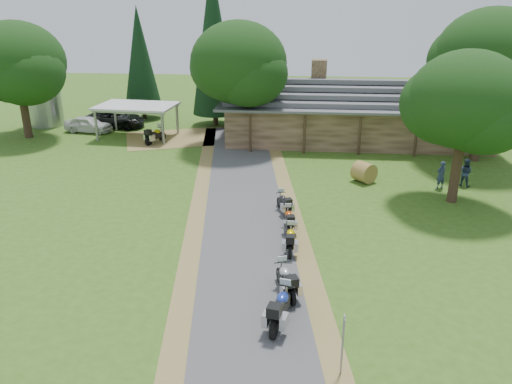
# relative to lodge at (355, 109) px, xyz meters

# --- Properties ---
(ground) EXTENTS (120.00, 120.00, 0.00)m
(ground) POSITION_rel_lodge_xyz_m (-6.00, -24.00, -2.45)
(ground) COLOR #395919
(ground) RESTS_ON ground
(driveway) EXTENTS (51.95, 51.95, 0.00)m
(driveway) POSITION_rel_lodge_xyz_m (-6.50, -20.00, -2.45)
(driveway) COLOR #3F3F41
(driveway) RESTS_ON ground
(lodge) EXTENTS (21.40, 9.40, 4.90)m
(lodge) POSITION_rel_lodge_xyz_m (0.00, 0.00, 0.00)
(lodge) COLOR brown
(lodge) RESTS_ON ground
(silo) EXTENTS (3.13, 3.13, 5.91)m
(silo) POSITION_rel_lodge_xyz_m (-27.24, 2.23, 0.50)
(silo) COLOR gray
(silo) RESTS_ON ground
(carport) EXTENTS (6.52, 4.62, 2.69)m
(carport) POSITION_rel_lodge_xyz_m (-17.68, -1.07, -1.10)
(carport) COLOR silver
(carport) RESTS_ON ground
(car_white_sedan) EXTENTS (2.95, 5.46, 1.73)m
(car_white_sedan) POSITION_rel_lodge_xyz_m (-22.48, 0.13, -1.59)
(car_white_sedan) COLOR silver
(car_white_sedan) RESTS_ON ground
(car_dark_suv) EXTENTS (2.69, 5.91, 2.23)m
(car_dark_suv) POSITION_rel_lodge_xyz_m (-20.86, 2.09, -1.33)
(car_dark_suv) COLOR black
(car_dark_suv) RESTS_ON ground
(motorcycle_row_a) EXTENTS (1.13, 2.21, 1.45)m
(motorcycle_row_a) POSITION_rel_lodge_xyz_m (-4.68, -25.53, -1.73)
(motorcycle_row_a) COLOR #1E3399
(motorcycle_row_a) RESTS_ON ground
(motorcycle_row_b) EXTENTS (1.24, 2.05, 1.33)m
(motorcycle_row_b) POSITION_rel_lodge_xyz_m (-4.58, -23.59, -1.78)
(motorcycle_row_b) COLOR #A2A5AA
(motorcycle_row_b) RESTS_ON ground
(motorcycle_row_c) EXTENTS (0.62, 1.83, 1.25)m
(motorcycle_row_c) POSITION_rel_lodge_xyz_m (-4.52, -20.01, -1.83)
(motorcycle_row_c) COLOR #CDB200
(motorcycle_row_c) RESTS_ON ground
(motorcycle_row_d) EXTENTS (0.83, 1.81, 1.19)m
(motorcycle_row_d) POSITION_rel_lodge_xyz_m (-4.66, -17.80, -1.85)
(motorcycle_row_d) COLOR #C4420B
(motorcycle_row_d) RESTS_ON ground
(motorcycle_row_e) EXTENTS (1.16, 1.80, 1.17)m
(motorcycle_row_e) POSITION_rel_lodge_xyz_m (-5.01, -15.64, -1.86)
(motorcycle_row_e) COLOR black
(motorcycle_row_e) RESTS_ON ground
(motorcycle_carport_a) EXTENTS (1.48, 2.16, 1.42)m
(motorcycle_carport_a) POSITION_rel_lodge_xyz_m (-15.77, -2.75, -1.74)
(motorcycle_carport_a) COLOR #D3D508
(motorcycle_carport_a) RESTS_ON ground
(person_a) EXTENTS (0.69, 0.62, 1.99)m
(person_a) POSITION_rel_lodge_xyz_m (4.23, -11.06, -1.45)
(person_a) COLOR navy
(person_a) RESTS_ON ground
(person_b) EXTENTS (0.71, 0.67, 2.02)m
(person_b) POSITION_rel_lodge_xyz_m (5.80, -10.49, -1.44)
(person_b) COLOR navy
(person_b) RESTS_ON ground
(hay_bale) EXTENTS (1.70, 1.69, 1.25)m
(hay_bale) POSITION_rel_lodge_xyz_m (-0.23, -10.32, -1.82)
(hay_bale) COLOR olive
(hay_bale) RESTS_ON ground
(sign_post) EXTENTS (0.38, 0.06, 2.10)m
(sign_post) POSITION_rel_lodge_xyz_m (-2.73, -27.89, -1.40)
(sign_post) COLOR gray
(sign_post) RESTS_ON ground
(oak_lodge_left) EXTENTS (7.12, 7.12, 10.26)m
(oak_lodge_left) POSITION_rel_lodge_xyz_m (-9.01, -2.94, 2.68)
(oak_lodge_left) COLOR black
(oak_lodge_left) RESTS_ON ground
(oak_lodge_right) EXTENTS (7.26, 7.26, 11.70)m
(oak_lodge_right) POSITION_rel_lodge_xyz_m (8.07, -5.09, 3.40)
(oak_lodge_right) COLOR black
(oak_lodge_right) RESTS_ON ground
(oak_driveway) EXTENTS (6.13, 6.13, 9.30)m
(oak_driveway) POSITION_rel_lodge_xyz_m (4.39, -13.18, 2.20)
(oak_driveway) COLOR black
(oak_driveway) RESTS_ON ground
(oak_silo) EXTENTS (7.54, 7.54, 9.80)m
(oak_silo) POSITION_rel_lodge_xyz_m (-26.76, -2.01, 2.45)
(oak_silo) COLOR black
(oak_silo) RESTS_ON ground
(cedar_near) EXTENTS (4.03, 4.03, 13.94)m
(cedar_near) POSITION_rel_lodge_xyz_m (-12.08, 3.96, 4.52)
(cedar_near) COLOR black
(cedar_near) RESTS_ON ground
(cedar_far) EXTENTS (3.54, 3.54, 10.29)m
(cedar_far) POSITION_rel_lodge_xyz_m (-19.34, 5.87, 2.69)
(cedar_far) COLOR black
(cedar_far) RESTS_ON ground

